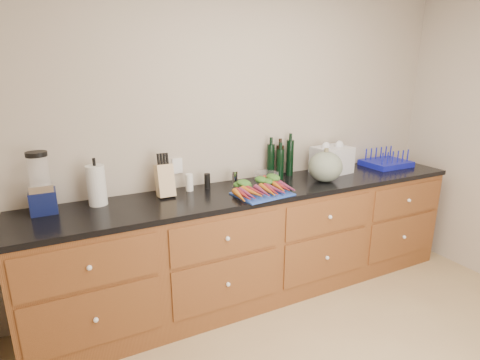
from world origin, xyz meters
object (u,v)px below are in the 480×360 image
carrots (260,188)px  squash (325,167)px  paper_towel (97,185)px  knife_block (165,180)px  cutting_board (262,194)px  dish_rack (386,162)px  blender_appliance (41,186)px  tomato_box (266,176)px

carrots → squash: (0.65, 0.03, 0.09)m
carrots → paper_towel: size_ratio=1.63×
knife_block → squash: bearing=-9.6°
cutting_board → dish_rack: 1.56m
blender_appliance → dish_rack: (3.01, -0.08, -0.14)m
knife_block → dish_rack: bearing=-1.6°
blender_appliance → paper_towel: bearing=0.4°
squash → blender_appliance: blender_appliance is taller
cutting_board → carrots: (0.00, 0.04, 0.03)m
blender_appliance → paper_towel: blender_appliance is taller
carrots → dish_rack: bearing=7.2°
paper_towel → blender_appliance: bearing=-179.6°
blender_appliance → knife_block: blender_appliance is taller
knife_block → tomato_box: 0.89m
carrots → tomato_box: bearing=51.5°
blender_appliance → carrots: bearing=-10.5°
dish_rack → cutting_board: bearing=-171.1°
cutting_board → paper_towel: size_ratio=1.44×
carrots → blender_appliance: bearing=169.5°
carrots → knife_block: size_ratio=1.92×
knife_block → dish_rack: size_ratio=0.57×
squash → paper_towel: paper_towel is taller
paper_towel → dish_rack: bearing=-1.7°
cutting_board → blender_appliance: 1.52m
cutting_board → carrots: 0.05m
squash → blender_appliance: 2.14m
cutting_board → tomato_box: bearing=55.4°
squash → paper_towel: bearing=172.3°
carrots → dish_rack: 1.55m
carrots → tomato_box: 0.37m
blender_appliance → knife_block: 0.81m
cutting_board → dish_rack: size_ratio=0.97×
knife_block → dish_rack: knife_block is taller
carrots → dish_rack: dish_rack is taller
cutting_board → blender_appliance: (-1.47, 0.32, 0.17)m
squash → knife_block: (-1.31, 0.22, -0.01)m
dish_rack → tomato_box: bearing=176.1°
carrots → squash: size_ratio=1.62×
blender_appliance → dish_rack: bearing=-1.5°
paper_towel → dish_rack: paper_towel is taller
carrots → knife_block: bearing=158.9°
tomato_box → squash: bearing=-30.8°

